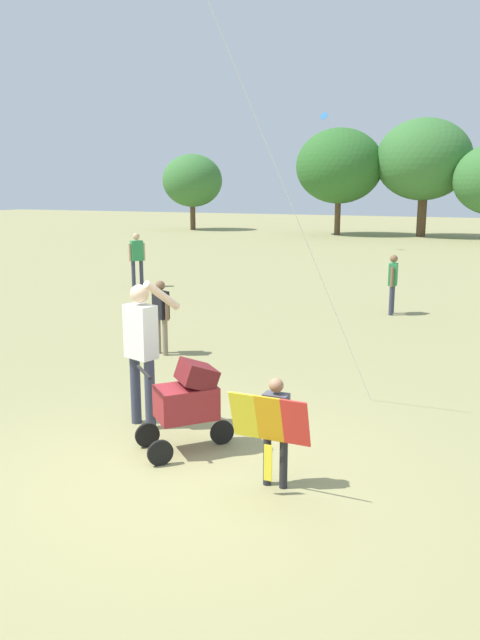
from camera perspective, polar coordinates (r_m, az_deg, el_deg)
The scene contains 8 objects.
ground_plane at distance 6.46m, azimuth -5.27°, elevation -14.26°, with size 120.00×120.00×0.00m, color #938E5B.
treeline_distant at distance 38.02m, azimuth 18.71°, elevation 13.01°, with size 37.45×6.32×6.84m.
child_with_butterfly_kite at distance 5.98m, azimuth 3.20°, elevation -9.45°, with size 0.77×0.35×1.10m.
person_adult_flyer at distance 7.50m, azimuth -9.06°, elevation -2.00°, with size 0.66×0.53×1.83m.
stroller at distance 6.85m, azimuth -4.81°, elevation -7.16°, with size 0.94×1.00×1.03m.
person_sitting_far at distance 10.80m, azimuth -7.29°, elevation 0.80°, with size 0.39×0.27×1.30m.
person_couple_left at distance 18.41m, azimuth -9.48°, elevation 5.89°, with size 0.38×0.42×1.58m.
person_kid_running at distance 14.59m, azimuth 13.89°, elevation 3.64°, with size 0.21×0.44×1.37m.
Camera 1 is at (2.94, -4.99, 2.86)m, focal length 34.76 mm.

